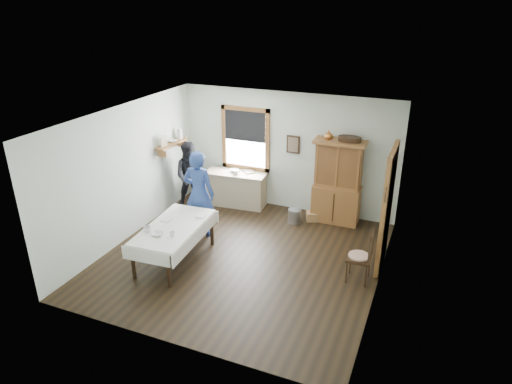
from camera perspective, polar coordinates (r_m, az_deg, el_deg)
room at (r=8.12m, az=-1.82°, el=-0.07°), size 5.01×5.01×2.70m
window at (r=10.53m, az=-1.33°, el=7.09°), size 1.18×0.07×1.48m
doorway at (r=8.38m, az=16.18°, el=-1.66°), size 0.09×1.14×2.22m
wall_shelf at (r=10.39m, az=-10.38°, el=6.15°), size 0.24×1.00×0.44m
framed_picture at (r=10.16m, az=4.65°, el=5.93°), size 0.30×0.04×0.40m
rug_beater at (r=7.66m, az=16.07°, el=0.52°), size 0.01×0.27×0.27m
work_counter at (r=10.71m, az=-2.51°, el=0.39°), size 1.45×0.64×0.81m
china_hutch at (r=9.88m, az=10.14°, el=1.23°), size 1.08×0.52×1.84m
dining_table at (r=8.62m, az=-10.13°, el=-6.32°), size 1.06×1.86×0.72m
spindle_chair at (r=8.06m, az=12.80°, el=-7.73°), size 0.48×0.48×0.98m
pail at (r=10.00m, az=4.84°, el=-2.99°), size 0.37×0.37×0.31m
wicker_basket at (r=10.16m, az=7.27°, el=-3.01°), size 0.40×0.35×0.20m
woman_blue at (r=9.29m, az=-7.11°, el=-0.56°), size 0.63×0.43×1.68m
figure_dark at (r=10.53m, az=-8.09°, el=1.71°), size 0.89×0.82×1.47m
table_cup_a at (r=8.34m, az=-13.46°, el=-4.50°), size 0.15×0.15×0.10m
table_cup_b at (r=8.08m, az=-10.42°, el=-5.19°), size 0.12×0.12×0.09m
table_bowl at (r=8.18m, az=-12.20°, el=-5.13°), size 0.28×0.28×0.06m
counter_book at (r=10.56m, az=-1.47°, el=2.50°), size 0.30×0.30×0.02m
counter_bowl at (r=10.61m, az=-2.75°, el=2.70°), size 0.21×0.21×0.06m
shelf_bowl at (r=10.39m, az=-10.36°, el=6.29°), size 0.22×0.22×0.05m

